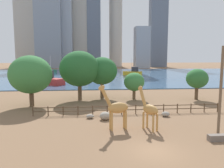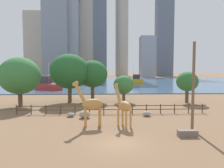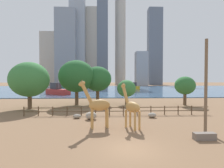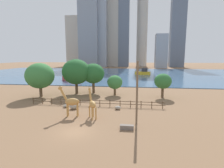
{
  "view_description": "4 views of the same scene",
  "coord_description": "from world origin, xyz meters",
  "px_view_note": "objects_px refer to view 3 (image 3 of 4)",
  "views": [
    {
      "loc": [
        -5.06,
        -16.89,
        7.78
      ],
      "look_at": [
        -0.82,
        31.22,
        1.78
      ],
      "focal_mm": 35.0,
      "sensor_mm": 36.0,
      "label": 1
    },
    {
      "loc": [
        -1.19,
        -17.59,
        6.26
      ],
      "look_at": [
        0.93,
        38.28,
        2.2
      ],
      "focal_mm": 35.0,
      "sensor_mm": 36.0,
      "label": 2
    },
    {
      "loc": [
        -1.86,
        -12.4,
        5.04
      ],
      "look_at": [
        0.13,
        35.11,
        3.81
      ],
      "focal_mm": 28.0,
      "sensor_mm": 36.0,
      "label": 3
    },
    {
      "loc": [
        7.34,
        -20.1,
        9.42
      ],
      "look_at": [
        0.98,
        28.44,
        1.82
      ],
      "focal_mm": 28.0,
      "sensor_mm": 36.0,
      "label": 4
    }
  ],
  "objects_px": {
    "boat_sailboat": "(132,87)",
    "tree_right_tall": "(185,86)",
    "boat_tug": "(63,86)",
    "tree_left_small": "(77,76)",
    "tree_left_large": "(126,89)",
    "boat_ferry": "(57,90)",
    "giraffe_tall": "(98,105)",
    "feeding_trough": "(204,136)",
    "tree_right_small": "(30,80)",
    "boulder_small": "(77,116)",
    "tree_center_broad": "(98,79)",
    "giraffe_companion": "(131,107)",
    "boulder_near_fence": "(152,115)",
    "boulder_by_pole": "(91,116)",
    "utility_pole": "(206,86)"
  },
  "relations": [
    {
      "from": "boulder_by_pole",
      "to": "boat_sailboat",
      "type": "bearing_deg",
      "value": 76.45
    },
    {
      "from": "tree_right_tall",
      "to": "tree_right_small",
      "type": "distance_m",
      "value": 28.81
    },
    {
      "from": "boat_sailboat",
      "to": "tree_right_tall",
      "type": "bearing_deg",
      "value": 107.01
    },
    {
      "from": "tree_left_small",
      "to": "utility_pole",
      "type": "bearing_deg",
      "value": -51.28
    },
    {
      "from": "feeding_trough",
      "to": "tree_left_small",
      "type": "distance_m",
      "value": 25.67
    },
    {
      "from": "giraffe_tall",
      "to": "boulder_small",
      "type": "height_order",
      "value": "giraffe_tall"
    },
    {
      "from": "giraffe_tall",
      "to": "tree_left_small",
      "type": "xyz_separation_m",
      "value": [
        -4.86,
        16.86,
        3.29
      ]
    },
    {
      "from": "boat_sailboat",
      "to": "tree_right_small",
      "type": "bearing_deg",
      "value": 78.91
    },
    {
      "from": "boulder_small",
      "to": "tree_left_large",
      "type": "bearing_deg",
      "value": 56.61
    },
    {
      "from": "tree_left_large",
      "to": "tree_right_small",
      "type": "height_order",
      "value": "tree_right_small"
    },
    {
      "from": "tree_center_broad",
      "to": "boat_sailboat",
      "type": "relative_size",
      "value": 0.94
    },
    {
      "from": "boulder_by_pole",
      "to": "tree_right_small",
      "type": "relative_size",
      "value": 0.17
    },
    {
      "from": "giraffe_companion",
      "to": "boat_tug",
      "type": "height_order",
      "value": "giraffe_companion"
    },
    {
      "from": "boulder_by_pole",
      "to": "boat_sailboat",
      "type": "relative_size",
      "value": 0.17
    },
    {
      "from": "boulder_near_fence",
      "to": "tree_center_broad",
      "type": "distance_m",
      "value": 16.5
    },
    {
      "from": "tree_right_small",
      "to": "boat_sailboat",
      "type": "distance_m",
      "value": 61.1
    },
    {
      "from": "tree_right_small",
      "to": "boat_ferry",
      "type": "bearing_deg",
      "value": 95.13
    },
    {
      "from": "giraffe_companion",
      "to": "boat_ferry",
      "type": "height_order",
      "value": "boat_ferry"
    },
    {
      "from": "boulder_by_pole",
      "to": "boat_tug",
      "type": "xyz_separation_m",
      "value": [
        -22.94,
        82.61,
        0.76
      ]
    },
    {
      "from": "tree_center_broad",
      "to": "boat_tug",
      "type": "height_order",
      "value": "tree_center_broad"
    },
    {
      "from": "boulder_by_pole",
      "to": "tree_right_tall",
      "type": "relative_size",
      "value": 0.25
    },
    {
      "from": "boat_sailboat",
      "to": "giraffe_companion",
      "type": "bearing_deg",
      "value": 95.57
    },
    {
      "from": "boulder_by_pole",
      "to": "utility_pole",
      "type": "bearing_deg",
      "value": -27.48
    },
    {
      "from": "tree_right_small",
      "to": "boat_tug",
      "type": "bearing_deg",
      "value": 99.01
    },
    {
      "from": "tree_right_tall",
      "to": "boulder_near_fence",
      "type": "bearing_deg",
      "value": -131.25
    },
    {
      "from": "boat_tug",
      "to": "tree_left_small",
      "type": "bearing_deg",
      "value": -87.89
    },
    {
      "from": "boulder_small",
      "to": "tree_left_small",
      "type": "distance_m",
      "value": 13.59
    },
    {
      "from": "giraffe_tall",
      "to": "boat_sailboat",
      "type": "xyz_separation_m",
      "value": [
        14.31,
        67.33,
        -1.02
      ]
    },
    {
      "from": "boulder_near_fence",
      "to": "boat_ferry",
      "type": "distance_m",
      "value": 40.51
    },
    {
      "from": "tree_right_tall",
      "to": "boat_tug",
      "type": "bearing_deg",
      "value": 119.6
    },
    {
      "from": "feeding_trough",
      "to": "tree_right_tall",
      "type": "height_order",
      "value": "tree_right_tall"
    },
    {
      "from": "tree_right_tall",
      "to": "boat_ferry",
      "type": "distance_m",
      "value": 38.98
    },
    {
      "from": "giraffe_tall",
      "to": "tree_center_broad",
      "type": "xyz_separation_m",
      "value": [
        -0.74,
        18.33,
        2.76
      ]
    },
    {
      "from": "tree_center_broad",
      "to": "giraffe_companion",
      "type": "bearing_deg",
      "value": -77.15
    },
    {
      "from": "tree_right_small",
      "to": "boat_tug",
      "type": "height_order",
      "value": "tree_right_small"
    },
    {
      "from": "boat_sailboat",
      "to": "giraffe_tall",
      "type": "bearing_deg",
      "value": 92.65
    },
    {
      "from": "giraffe_tall",
      "to": "tree_center_broad",
      "type": "bearing_deg",
      "value": -98.0
    },
    {
      "from": "tree_right_tall",
      "to": "boat_ferry",
      "type": "bearing_deg",
      "value": 142.83
    },
    {
      "from": "boulder_near_fence",
      "to": "boulder_by_pole",
      "type": "height_order",
      "value": "boulder_by_pole"
    },
    {
      "from": "feeding_trough",
      "to": "boat_ferry",
      "type": "distance_m",
      "value": 48.98
    },
    {
      "from": "giraffe_tall",
      "to": "tree_left_small",
      "type": "distance_m",
      "value": 17.85
    },
    {
      "from": "utility_pole",
      "to": "boat_sailboat",
      "type": "xyz_separation_m",
      "value": [
        4.01,
        69.38,
        -3.06
      ]
    },
    {
      "from": "boulder_small",
      "to": "tree_left_large",
      "type": "distance_m",
      "value": 14.78
    },
    {
      "from": "tree_left_large",
      "to": "boat_ferry",
      "type": "relative_size",
      "value": 0.56
    },
    {
      "from": "tree_center_broad",
      "to": "boulder_small",
      "type": "bearing_deg",
      "value": -98.81
    },
    {
      "from": "utility_pole",
      "to": "boulder_by_pole",
      "type": "xyz_separation_m",
      "value": [
        -11.29,
        5.87,
        -3.95
      ]
    },
    {
      "from": "giraffe_tall",
      "to": "boulder_near_fence",
      "type": "bearing_deg",
      "value": -157.14
    },
    {
      "from": "giraffe_tall",
      "to": "tree_right_tall",
      "type": "xyz_separation_m",
      "value": [
        16.45,
        15.36,
        1.44
      ]
    },
    {
      "from": "giraffe_tall",
      "to": "feeding_trough",
      "type": "relative_size",
      "value": 2.82
    },
    {
      "from": "feeding_trough",
      "to": "boat_ferry",
      "type": "xyz_separation_m",
      "value": [
        -23.61,
        42.9,
        1.21
      ]
    }
  ]
}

